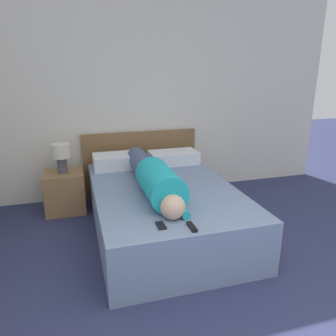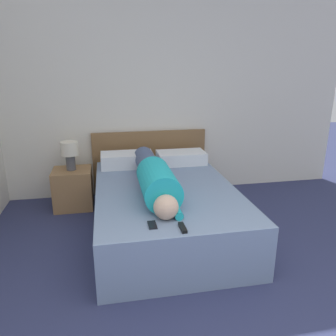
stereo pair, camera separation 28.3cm
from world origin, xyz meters
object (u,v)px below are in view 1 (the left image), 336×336
object	(u,v)px
tv_remote	(192,227)
pillow_near_headboard	(120,161)
person_lying	(154,178)
cell_phone	(161,225)
nightstand	(65,192)
pillow_second	(174,157)
bed	(164,209)
table_lamp	(61,154)

from	to	relation	value
tv_remote	pillow_near_headboard	bearing A→B (deg)	99.83
person_lying	pillow_near_headboard	distance (m)	0.91
pillow_near_headboard	cell_phone	size ratio (longest dim) A/B	4.83
nightstand	person_lying	xyz separation A→B (m)	(0.87, -0.91, 0.40)
pillow_near_headboard	pillow_second	xyz separation A→B (m)	(0.68, 0.00, -0.01)
person_lying	cell_phone	bearing A→B (deg)	-100.06
bed	tv_remote	xyz separation A→B (m)	(-0.03, -0.91, 0.26)
tv_remote	bed	bearing A→B (deg)	87.94
pillow_second	bed	bearing A→B (deg)	-113.86
person_lying	bed	bearing A→B (deg)	37.37
table_lamp	pillow_near_headboard	world-z (taller)	table_lamp
bed	nightstand	bearing A→B (deg)	140.61
tv_remote	nightstand	bearing A→B (deg)	119.11
table_lamp	tv_remote	world-z (taller)	table_lamp
pillow_near_headboard	table_lamp	bearing A→B (deg)	177.76
bed	person_lying	size ratio (longest dim) A/B	1.27
tv_remote	cell_phone	world-z (taller)	tv_remote
bed	pillow_near_headboard	bearing A→B (deg)	112.50
bed	nightstand	xyz separation A→B (m)	(-1.00, 0.82, -0.01)
pillow_near_headboard	person_lying	bearing A→B (deg)	-76.99
bed	pillow_second	xyz separation A→B (m)	(0.35, 0.79, 0.32)
table_lamp	pillow_second	size ratio (longest dim) A/B	0.58
bed	pillow_second	world-z (taller)	pillow_second
table_lamp	person_lying	distance (m)	1.26
table_lamp	person_lying	world-z (taller)	table_lamp
person_lying	pillow_near_headboard	xyz separation A→B (m)	(-0.20, 0.89, -0.06)
nightstand	pillow_second	xyz separation A→B (m)	(1.35, -0.03, 0.33)
cell_phone	pillow_second	bearing A→B (deg)	69.48
pillow_second	nightstand	bearing A→B (deg)	178.89
pillow_second	tv_remote	world-z (taller)	pillow_second
pillow_near_headboard	cell_phone	distance (m)	1.61
bed	pillow_near_headboard	world-z (taller)	pillow_near_headboard
cell_phone	person_lying	bearing A→B (deg)	79.94
table_lamp	bed	bearing A→B (deg)	-39.39
nightstand	pillow_near_headboard	distance (m)	0.75
nightstand	tv_remote	distance (m)	2.00
nightstand	table_lamp	distance (m)	0.46
nightstand	cell_phone	distance (m)	1.81
table_lamp	pillow_second	xyz separation A→B (m)	(1.35, -0.03, -0.13)
table_lamp	pillow_second	world-z (taller)	table_lamp
bed	cell_phone	world-z (taller)	cell_phone
bed	cell_phone	size ratio (longest dim) A/B	15.90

